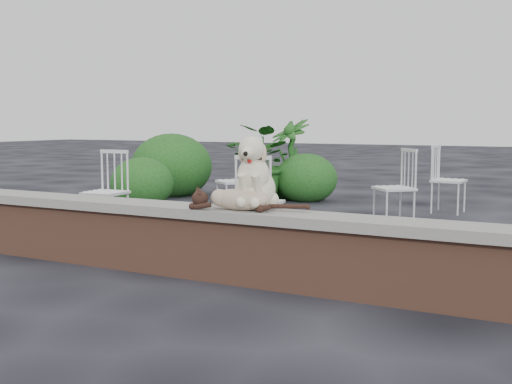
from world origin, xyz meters
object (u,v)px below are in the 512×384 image
at_px(chair_a, 105,191).
at_px(cat, 238,198).
at_px(chair_e, 449,179).
at_px(dog, 256,172).
at_px(chair_b, 234,180).
at_px(chair_c, 260,201).
at_px(potted_plant_a, 263,163).
at_px(potted_plant_b, 290,159).
at_px(chair_d, 394,187).

bearing_deg(chair_a, cat, -32.81).
relative_size(cat, chair_e, 1.18).
distance_m(dog, chair_b, 3.62).
bearing_deg(chair_e, chair_a, 140.13).
height_order(chair_c, chair_e, same).
distance_m(chair_a, chair_e, 4.67).
xyz_separation_m(chair_a, potted_plant_a, (0.39, 3.30, 0.14)).
relative_size(potted_plant_a, potted_plant_b, 0.93).
bearing_deg(chair_c, potted_plant_a, -71.34).
xyz_separation_m(chair_d, potted_plant_a, (-2.45, 1.31, 0.14)).
distance_m(cat, chair_a, 2.84).
bearing_deg(chair_a, chair_d, 30.53).
relative_size(chair_b, chair_d, 1.00).
relative_size(chair_a, chair_e, 1.00).
xyz_separation_m(chair_a, chair_c, (1.98, 0.03, 0.00)).
bearing_deg(chair_a, potted_plant_b, 76.90).
relative_size(dog, chair_e, 0.62).
height_order(dog, cat, dog).
height_order(cat, chair_a, chair_a).
distance_m(chair_a, chair_d, 3.47).
height_order(chair_b, potted_plant_a, potted_plant_a).
relative_size(dog, chair_b, 0.62).
relative_size(chair_a, potted_plant_b, 0.72).
bearing_deg(potted_plant_a, chair_b, -79.35).
xyz_separation_m(cat, chair_d, (0.35, 3.34, -0.20)).
bearing_deg(chair_b, chair_e, 69.30).
xyz_separation_m(dog, potted_plant_a, (-2.18, 4.49, -0.26)).
xyz_separation_m(chair_b, chair_d, (2.18, 0.13, 0.00)).
xyz_separation_m(chair_a, chair_d, (2.85, 1.99, 0.00)).
bearing_deg(potted_plant_b, potted_plant_a, -108.36).
bearing_deg(chair_c, chair_b, -61.50).
xyz_separation_m(chair_a, chair_b, (0.66, 1.86, 0.00)).
height_order(chair_c, chair_b, same).
relative_size(chair_c, chair_d, 1.00).
bearing_deg(dog, chair_a, 144.37).
bearing_deg(chair_a, chair_c, -3.62).
height_order(chair_a, chair_e, same).
bearing_deg(potted_plant_b, chair_d, -40.08).
bearing_deg(chair_d, chair_e, 121.87).
distance_m(chair_d, potted_plant_a, 2.78).
bearing_deg(chair_e, potted_plant_b, 82.74).
distance_m(cat, chair_d, 3.36).
xyz_separation_m(chair_b, potted_plant_b, (-0.07, 2.03, 0.19)).
height_order(chair_e, potted_plant_a, potted_plant_a).
xyz_separation_m(chair_d, potted_plant_b, (-2.26, 1.90, 0.19)).
xyz_separation_m(cat, chair_c, (-0.51, 1.37, -0.20)).
relative_size(chair_c, chair_e, 1.00).
distance_m(dog, chair_e, 4.60).
bearing_deg(chair_e, chair_d, 167.42).
distance_m(dog, potted_plant_b, 5.46).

